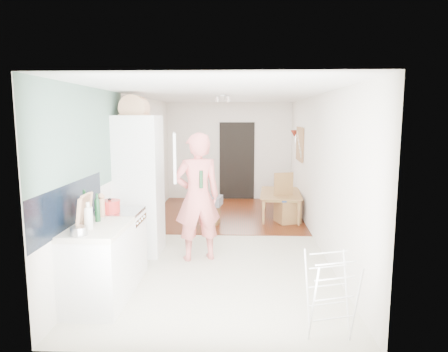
# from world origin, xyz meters

# --- Properties ---
(room_shell) EXTENTS (3.20, 7.00, 2.50)m
(room_shell) POSITION_xyz_m (0.00, 0.00, 1.25)
(room_shell) COLOR white
(room_shell) RESTS_ON ground
(floor) EXTENTS (3.20, 7.00, 0.01)m
(floor) POSITION_xyz_m (0.00, 0.00, 0.00)
(floor) COLOR beige
(floor) RESTS_ON ground
(wood_floor_overlay) EXTENTS (3.20, 3.30, 0.01)m
(wood_floor_overlay) POSITION_xyz_m (0.00, 1.85, 0.01)
(wood_floor_overlay) COLOR #621E0C
(wood_floor_overlay) RESTS_ON room_shell
(sage_wall_panel) EXTENTS (0.02, 3.00, 1.30)m
(sage_wall_panel) POSITION_xyz_m (-1.59, -2.00, 1.85)
(sage_wall_panel) COLOR slate
(sage_wall_panel) RESTS_ON room_shell
(tile_splashback) EXTENTS (0.02, 1.90, 0.50)m
(tile_splashback) POSITION_xyz_m (-1.59, -2.55, 1.15)
(tile_splashback) COLOR black
(tile_splashback) RESTS_ON room_shell
(doorway_recess) EXTENTS (0.90, 0.04, 2.00)m
(doorway_recess) POSITION_xyz_m (0.20, 3.48, 1.00)
(doorway_recess) COLOR black
(doorway_recess) RESTS_ON room_shell
(base_cabinet) EXTENTS (0.60, 0.90, 0.86)m
(base_cabinet) POSITION_xyz_m (-1.30, -2.55, 0.43)
(base_cabinet) COLOR white
(base_cabinet) RESTS_ON room_shell
(worktop) EXTENTS (0.62, 0.92, 0.06)m
(worktop) POSITION_xyz_m (-1.30, -2.55, 0.89)
(worktop) COLOR beige
(worktop) RESTS_ON room_shell
(range_cooker) EXTENTS (0.60, 0.60, 0.88)m
(range_cooker) POSITION_xyz_m (-1.30, -1.80, 0.44)
(range_cooker) COLOR white
(range_cooker) RESTS_ON room_shell
(cooker_top) EXTENTS (0.60, 0.60, 0.04)m
(cooker_top) POSITION_xyz_m (-1.30, -1.80, 0.90)
(cooker_top) COLOR #B3B3B5
(cooker_top) RESTS_ON room_shell
(fridge_housing) EXTENTS (0.66, 0.66, 2.15)m
(fridge_housing) POSITION_xyz_m (-1.27, -0.78, 1.07)
(fridge_housing) COLOR white
(fridge_housing) RESTS_ON room_shell
(fridge_door) EXTENTS (0.14, 0.56, 0.70)m
(fridge_door) POSITION_xyz_m (-0.66, -1.08, 1.55)
(fridge_door) COLOR white
(fridge_door) RESTS_ON room_shell
(fridge_interior) EXTENTS (0.02, 0.52, 0.66)m
(fridge_interior) POSITION_xyz_m (-0.96, -0.78, 1.55)
(fridge_interior) COLOR white
(fridge_interior) RESTS_ON room_shell
(pinboard) EXTENTS (0.03, 0.90, 0.70)m
(pinboard) POSITION_xyz_m (1.58, 1.90, 1.55)
(pinboard) COLOR #AC744E
(pinboard) RESTS_ON room_shell
(pinboard_frame) EXTENTS (0.00, 0.94, 0.74)m
(pinboard_frame) POSITION_xyz_m (1.57, 1.90, 1.55)
(pinboard_frame) COLOR olive
(pinboard_frame) RESTS_ON room_shell
(wall_sconce) EXTENTS (0.18, 0.18, 0.16)m
(wall_sconce) POSITION_xyz_m (1.54, 2.55, 1.75)
(wall_sconce) COLOR maroon
(wall_sconce) RESTS_ON room_shell
(person) EXTENTS (0.95, 0.77, 2.25)m
(person) POSITION_xyz_m (-0.34, -1.03, 1.13)
(person) COLOR #E5736F
(person) RESTS_ON floor
(dining_table) EXTENTS (0.81, 1.34, 0.45)m
(dining_table) POSITION_xyz_m (1.18, 1.60, 0.23)
(dining_table) COLOR olive
(dining_table) RESTS_ON floor
(dining_chair) EXTENTS (0.54, 0.54, 1.00)m
(dining_chair) POSITION_xyz_m (1.25, 1.13, 0.50)
(dining_chair) COLOR olive
(dining_chair) RESTS_ON floor
(stool) EXTENTS (0.35, 0.35, 0.39)m
(stool) POSITION_xyz_m (-0.28, 0.95, 0.19)
(stool) COLOR olive
(stool) RESTS_ON floor
(grey_drape) EXTENTS (0.47, 0.47, 0.19)m
(grey_drape) POSITION_xyz_m (-0.29, 0.93, 0.48)
(grey_drape) COLOR gray
(grey_drape) RESTS_ON stool
(drying_rack) EXTENTS (0.50, 0.48, 0.81)m
(drying_rack) POSITION_xyz_m (1.18, -3.10, 0.40)
(drying_rack) COLOR white
(drying_rack) RESTS_ON floor
(bread_bin) EXTENTS (0.46, 0.44, 0.22)m
(bread_bin) POSITION_xyz_m (-1.30, -0.78, 2.26)
(bread_bin) COLOR tan
(bread_bin) RESTS_ON fridge_housing
(red_casserole) EXTENTS (0.31, 0.31, 0.15)m
(red_casserole) POSITION_xyz_m (-1.37, -1.89, 1.00)
(red_casserole) COLOR red
(red_casserole) RESTS_ON cooker_top
(steel_pan) EXTENTS (0.22, 0.22, 0.09)m
(steel_pan) POSITION_xyz_m (-1.36, -2.89, 0.96)
(steel_pan) COLOR #B3B3B5
(steel_pan) RESTS_ON worktop
(held_bottle) EXTENTS (0.06, 0.06, 0.26)m
(held_bottle) POSITION_xyz_m (-0.27, -1.14, 1.24)
(held_bottle) COLOR #164121
(held_bottle) RESTS_ON person
(bottle_a) EXTENTS (0.08, 0.08, 0.32)m
(bottle_a) POSITION_xyz_m (-1.45, -2.50, 1.08)
(bottle_a) COLOR #164121
(bottle_a) RESTS_ON worktop
(bottle_b) EXTENTS (0.07, 0.07, 0.27)m
(bottle_b) POSITION_xyz_m (-1.36, -2.35, 1.05)
(bottle_b) COLOR #164121
(bottle_b) RESTS_ON worktop
(bottle_c) EXTENTS (0.12, 0.12, 0.24)m
(bottle_c) POSITION_xyz_m (-1.35, -2.66, 1.04)
(bottle_c) COLOR silver
(bottle_c) RESTS_ON worktop
(pepper_mill_front) EXTENTS (0.08, 0.08, 0.23)m
(pepper_mill_front) POSITION_xyz_m (-1.39, -2.14, 1.03)
(pepper_mill_front) COLOR tan
(pepper_mill_front) RESTS_ON worktop
(pepper_mill_back) EXTENTS (0.06, 0.06, 0.20)m
(pepper_mill_back) POSITION_xyz_m (-1.41, -2.02, 1.02)
(pepper_mill_back) COLOR tan
(pepper_mill_back) RESTS_ON worktop
(chopping_boards) EXTENTS (0.13, 0.29, 0.39)m
(chopping_boards) POSITION_xyz_m (-1.39, -2.67, 1.11)
(chopping_boards) COLOR tan
(chopping_boards) RESTS_ON worktop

